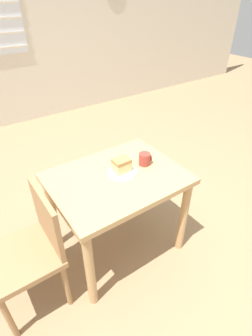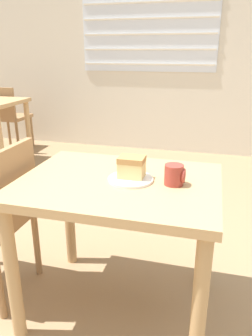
{
  "view_description": "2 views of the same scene",
  "coord_description": "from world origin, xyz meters",
  "px_view_note": "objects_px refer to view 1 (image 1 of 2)",
  "views": [
    {
      "loc": [
        -0.86,
        -1.1,
        1.77
      ],
      "look_at": [
        -0.01,
        0.12,
        0.74
      ],
      "focal_mm": 28.0,
      "sensor_mm": 36.0,
      "label": 1
    },
    {
      "loc": [
        0.29,
        -1.2,
        1.26
      ],
      "look_at": [
        -0.06,
        0.14,
        0.76
      ],
      "focal_mm": 35.0,
      "sensor_mm": 36.0,
      "label": 2
    }
  ],
  "objects_px": {
    "chair_near_window": "(31,249)",
    "cake_slice": "(122,165)",
    "dining_table_near": "(117,190)",
    "coffee_mug": "(145,159)",
    "plate": "(123,172)"
  },
  "relations": [
    {
      "from": "chair_near_window",
      "to": "cake_slice",
      "type": "bearing_deg",
      "value": 95.46
    },
    {
      "from": "dining_table_near",
      "to": "coffee_mug",
      "type": "xyz_separation_m",
      "value": [
        0.25,
        0.01,
        0.16
      ]
    },
    {
      "from": "chair_near_window",
      "to": "plate",
      "type": "height_order",
      "value": "chair_near_window"
    },
    {
      "from": "dining_table_near",
      "to": "plate",
      "type": "bearing_deg",
      "value": 8.12
    },
    {
      "from": "chair_near_window",
      "to": "coffee_mug",
      "type": "bearing_deg",
      "value": 93.54
    },
    {
      "from": "cake_slice",
      "to": "coffee_mug",
      "type": "bearing_deg",
      "value": -3.5
    },
    {
      "from": "dining_table_near",
      "to": "cake_slice",
      "type": "xyz_separation_m",
      "value": [
        0.05,
        0.02,
        0.18
      ]
    },
    {
      "from": "cake_slice",
      "to": "dining_table_near",
      "type": "bearing_deg",
      "value": -157.76
    },
    {
      "from": "dining_table_near",
      "to": "coffee_mug",
      "type": "height_order",
      "value": "coffee_mug"
    },
    {
      "from": "chair_near_window",
      "to": "plate",
      "type": "relative_size",
      "value": 4.09
    },
    {
      "from": "plate",
      "to": "coffee_mug",
      "type": "height_order",
      "value": "coffee_mug"
    },
    {
      "from": "cake_slice",
      "to": "coffee_mug",
      "type": "height_order",
      "value": "cake_slice"
    },
    {
      "from": "plate",
      "to": "cake_slice",
      "type": "height_order",
      "value": "cake_slice"
    },
    {
      "from": "chair_near_window",
      "to": "coffee_mug",
      "type": "height_order",
      "value": "chair_near_window"
    },
    {
      "from": "chair_near_window",
      "to": "plate",
      "type": "bearing_deg",
      "value": 94.28
    }
  ]
}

